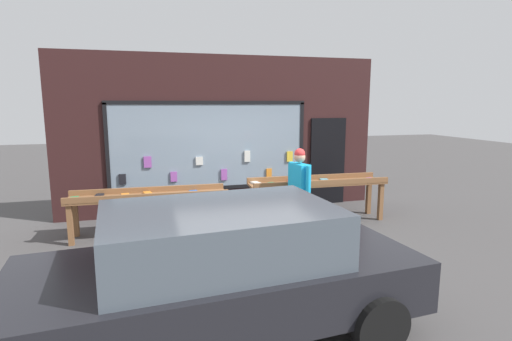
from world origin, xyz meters
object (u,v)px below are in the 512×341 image
person_browsing (299,184)px  small_dog (281,224)px  display_table_right (317,186)px  parked_car (221,269)px  display_table_left (149,199)px

person_browsing → small_dog: 0.84m
display_table_right → parked_car: bearing=-127.1°
person_browsing → display_table_right: bearing=-58.7°
display_table_right → person_browsing: (-0.66, -0.63, 0.19)m
person_browsing → small_dog: (-0.44, -0.27, -0.66)m
person_browsing → small_dog: person_browsing is taller
display_table_right → parked_car: 4.50m
person_browsing → parked_car: 3.61m
parked_car → display_table_left: bearing=96.6°
person_browsing → parked_car: person_browsing is taller
display_table_right → person_browsing: 0.93m
display_table_right → small_dog: (-1.10, -0.90, -0.47)m
display_table_right → parked_car: (-2.72, -3.59, -0.01)m
person_browsing → display_table_left: bearing=64.6°
small_dog → display_table_left: bearing=68.6°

